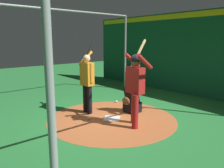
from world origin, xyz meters
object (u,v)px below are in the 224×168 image
object	(u,v)px
batter	(135,83)
visitor	(87,80)
baseball_0	(117,102)
home_plate	(112,118)
catcher	(131,99)
baseball_2	(87,109)
baseball_1	(89,118)

from	to	relation	value
batter	visitor	bearing A→B (deg)	-79.28
visitor	baseball_0	xyz separation A→B (m)	(-1.32, -0.23, -0.93)
home_plate	catcher	size ratio (longest dim) A/B	0.43
baseball_2	baseball_1	bearing A→B (deg)	60.17
catcher	visitor	xyz separation A→B (m)	(0.98, -0.81, 0.58)
baseball_0	baseball_1	xyz separation A→B (m)	(1.65, 0.76, 0.00)
batter	baseball_0	distance (m)	2.32
visitor	baseball_0	distance (m)	1.63
home_plate	baseball_2	distance (m)	1.08
batter	catcher	bearing A→B (deg)	-130.76
baseball_2	catcher	bearing A→B (deg)	130.36
baseball_1	batter	bearing A→B (deg)	120.91
baseball_0	baseball_1	size ratio (longest dim) A/B	1.00
home_plate	baseball_2	bearing A→B (deg)	-85.16
baseball_1	baseball_2	bearing A→B (deg)	-119.83
baseball_1	visitor	bearing A→B (deg)	-121.66
visitor	catcher	bearing A→B (deg)	141.10
catcher	baseball_1	size ratio (longest dim) A/B	13.35
baseball_1	catcher	bearing A→B (deg)	168.23
batter	baseball_1	world-z (taller)	batter
catcher	home_plate	bearing A→B (deg)	3.57
home_plate	visitor	bearing A→B (deg)	-77.25
catcher	baseball_2	distance (m)	1.39
baseball_0	baseball_1	bearing A→B (deg)	24.84
home_plate	visitor	world-z (taller)	visitor
catcher	visitor	bearing A→B (deg)	-39.62
batter	baseball_1	bearing A→B (deg)	-59.09
catcher	baseball_1	xyz separation A→B (m)	(1.31, -0.27, -0.35)
home_plate	batter	xyz separation A→B (m)	(-0.11, 0.73, 1.05)
batter	baseball_1	distance (m)	1.60
baseball_0	catcher	bearing A→B (deg)	71.68
visitor	batter	bearing A→B (deg)	101.44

